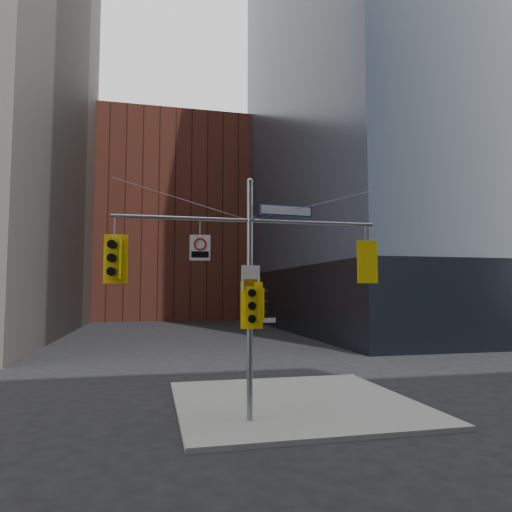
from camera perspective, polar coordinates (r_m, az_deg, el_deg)
name	(u,v)px	position (r m, az deg, el deg)	size (l,w,h in m)	color
ground	(267,448)	(12.26, 1.34, -22.91)	(160.00, 160.00, 0.00)	black
sidewalk_corner	(294,402)	(16.47, 4.81, -17.76)	(8.00, 8.00, 0.15)	gray
podium_ne	(446,299)	(53.15, 22.63, -4.96)	(36.40, 36.40, 6.00)	black
brick_midrise	(172,223)	(70.05, -10.51, 4.04)	(26.00, 20.00, 28.00)	brown
signal_assembly	(250,273)	(13.57, -0.77, -2.17)	(8.00, 0.80, 7.30)	gray
traffic_light_west_arm	(114,258)	(13.34, -17.34, -0.29)	(0.66, 0.59, 1.40)	yellow
traffic_light_east_arm	(366,262)	(14.84, 13.57, -0.75)	(0.63, 0.57, 1.34)	yellow
traffic_light_pole_side	(260,304)	(13.65, 0.53, -5.99)	(0.40, 0.34, 0.94)	yellow
traffic_light_pole_front	(252,306)	(13.30, -0.53, -6.22)	(0.65, 0.58, 1.37)	yellow
street_sign_blade	(286,211)	(14.06, 3.77, 5.70)	(1.73, 0.20, 0.34)	navy
regulatory_sign_arm	(200,247)	(13.36, -7.01, 1.15)	(0.60, 0.12, 0.75)	silver
regulatory_sign_pole	(251,279)	(13.45, -0.67, -2.83)	(0.57, 0.10, 0.75)	silver
street_blade_ew	(265,320)	(13.70, 1.07, -8.04)	(0.71, 0.12, 0.14)	silver
street_blade_ns	(247,326)	(14.05, -1.18, -8.76)	(0.07, 0.72, 0.14)	#145926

